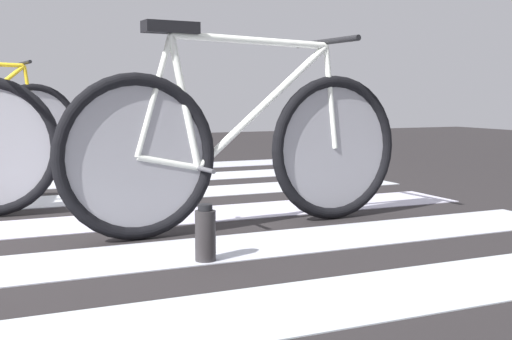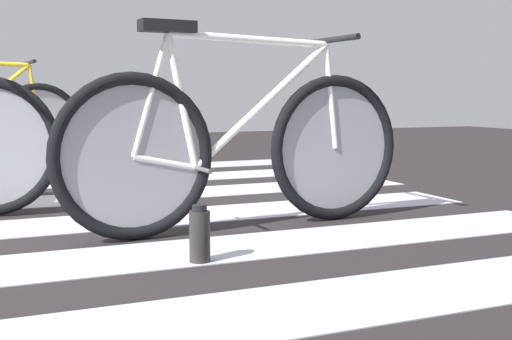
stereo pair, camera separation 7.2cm
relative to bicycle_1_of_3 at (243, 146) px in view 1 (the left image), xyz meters
The scene contains 2 objects.
bicycle_1_of_3 is the anchor object (origin of this frame).
water_bottle 0.68m from the bicycle_1_of_3, 125.97° to the right, with size 0.08×0.08×0.22m.
Camera 1 is at (-0.04, -3.29, 0.64)m, focal length 45.61 mm.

